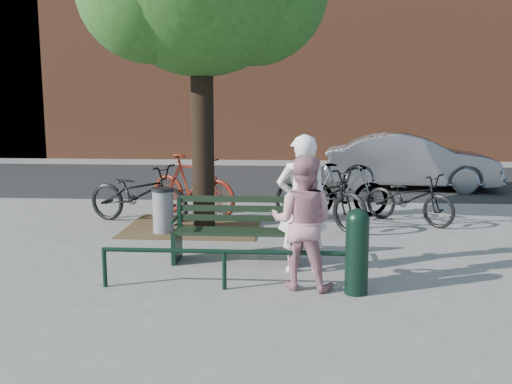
# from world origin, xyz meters

# --- Properties ---
(ground) EXTENTS (90.00, 90.00, 0.00)m
(ground) POSITION_xyz_m (0.00, 0.00, 0.00)
(ground) COLOR gray
(ground) RESTS_ON ground
(dirt_pit) EXTENTS (2.40, 2.00, 0.02)m
(dirt_pit) POSITION_xyz_m (-1.00, 2.20, 0.01)
(dirt_pit) COLOR brown
(dirt_pit) RESTS_ON ground
(road) EXTENTS (40.00, 7.00, 0.01)m
(road) POSITION_xyz_m (0.00, 8.50, 0.01)
(road) COLOR black
(road) RESTS_ON ground
(townhouse_row) EXTENTS (45.00, 4.00, 14.00)m
(townhouse_row) POSITION_xyz_m (0.17, 16.00, 6.25)
(townhouse_row) COLOR brown
(townhouse_row) RESTS_ON ground
(park_bench) EXTENTS (1.74, 0.54, 0.97)m
(park_bench) POSITION_xyz_m (-0.00, 0.08, 0.48)
(park_bench) COLOR black
(park_bench) RESTS_ON ground
(guard_railing) EXTENTS (3.06, 0.06, 0.51)m
(guard_railing) POSITION_xyz_m (0.00, -1.20, 0.40)
(guard_railing) COLOR black
(guard_railing) RESTS_ON ground
(person_left) EXTENTS (0.74, 0.54, 1.86)m
(person_left) POSITION_xyz_m (0.95, -0.38, 0.93)
(person_left) COLOR white
(person_left) RESTS_ON ground
(person_right) EXTENTS (0.93, 0.79, 1.65)m
(person_right) POSITION_xyz_m (0.95, -1.05, 0.83)
(person_right) COLOR #B77E84
(person_right) RESTS_ON ground
(bollard) EXTENTS (0.28, 0.28, 1.04)m
(bollard) POSITION_xyz_m (1.60, -1.24, 0.56)
(bollard) COLOR black
(bollard) RESTS_ON ground
(litter_bin) EXTENTS (0.39, 0.39, 0.80)m
(litter_bin) POSITION_xyz_m (-1.43, 1.69, 0.41)
(litter_bin) COLOR gray
(litter_bin) RESTS_ON ground
(bicycle_a) EXTENTS (2.25, 1.36, 1.12)m
(bicycle_a) POSITION_xyz_m (-2.09, 2.50, 0.56)
(bicycle_a) COLOR black
(bicycle_a) RESTS_ON ground
(bicycle_b) EXTENTS (2.09, 1.48, 1.24)m
(bicycle_b) POSITION_xyz_m (-1.18, 3.19, 0.62)
(bicycle_b) COLOR #5F180D
(bicycle_b) RESTS_ON ground
(bicycle_c) EXTENTS (2.11, 2.02, 1.14)m
(bicycle_c) POSITION_xyz_m (1.29, 2.37, 0.57)
(bicycle_c) COLOR black
(bicycle_c) RESTS_ON ground
(bicycle_d) EXTENTS (1.79, 0.57, 1.06)m
(bicycle_d) POSITION_xyz_m (1.82, 3.42, 0.53)
(bicycle_d) COLOR gray
(bicycle_d) RESTS_ON ground
(bicycle_e) EXTENTS (1.82, 1.67, 0.96)m
(bicycle_e) POSITION_xyz_m (3.00, 2.84, 0.48)
(bicycle_e) COLOR black
(bicycle_e) RESTS_ON ground
(parked_car) EXTENTS (4.51, 1.95, 1.44)m
(parked_car) POSITION_xyz_m (3.85, 7.06, 0.72)
(parked_car) COLOR slate
(parked_car) RESTS_ON ground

